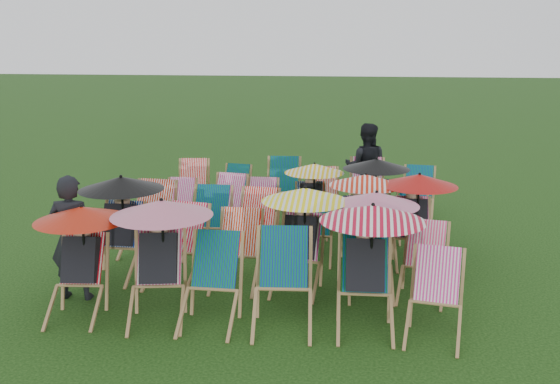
# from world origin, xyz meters

# --- Properties ---
(ground) EXTENTS (100.00, 100.00, 0.00)m
(ground) POSITION_xyz_m (0.00, 0.00, 0.00)
(ground) COLOR black
(ground) RESTS_ON ground
(deckchair_0) EXTENTS (1.06, 1.13, 1.26)m
(deckchair_0) POSITION_xyz_m (-2.02, -2.25, 0.67)
(deckchair_0) COLOR #9F7A4A
(deckchair_0) RESTS_ON ground
(deckchair_1) EXTENTS (1.14, 1.24, 1.36)m
(deckchair_1) POSITION_xyz_m (-1.09, -2.21, 0.72)
(deckchair_1) COLOR #9F7A4A
(deckchair_1) RESTS_ON ground
(deckchair_2) EXTENTS (0.64, 0.89, 0.96)m
(deckchair_2) POSITION_xyz_m (-0.48, -2.28, 0.48)
(deckchair_2) COLOR #9F7A4A
(deckchair_2) RESTS_ON ground
(deckchair_3) EXTENTS (0.76, 1.00, 1.03)m
(deckchair_3) POSITION_xyz_m (0.32, -2.23, 0.51)
(deckchair_3) COLOR #9F7A4A
(deckchair_3) RESTS_ON ground
(deckchair_4) EXTENTS (1.15, 1.21, 1.36)m
(deckchair_4) POSITION_xyz_m (1.23, -2.13, 0.72)
(deckchair_4) COLOR #9F7A4A
(deckchair_4) RESTS_ON ground
(deckchair_5) EXTENTS (0.72, 0.91, 0.90)m
(deckchair_5) POSITION_xyz_m (1.94, -2.28, 0.45)
(deckchair_5) COLOR #9F7A4A
(deckchair_5) RESTS_ON ground
(deckchair_6) EXTENTS (1.13, 1.17, 1.34)m
(deckchair_6) POSITION_xyz_m (-2.07, -0.98, 0.70)
(deckchair_6) COLOR #9F7A4A
(deckchair_6) RESTS_ON ground
(deckchair_7) EXTENTS (0.78, 0.99, 0.99)m
(deckchair_7) POSITION_xyz_m (-1.21, -1.15, 0.49)
(deckchair_7) COLOR #9F7A4A
(deckchair_7) RESTS_ON ground
(deckchair_8) EXTENTS (0.62, 0.87, 0.93)m
(deckchair_8) POSITION_xyz_m (-0.43, -1.13, 0.47)
(deckchair_8) COLOR #9F7A4A
(deckchair_8) RESTS_ON ground
(deckchair_9) EXTENTS (1.09, 1.15, 1.30)m
(deckchair_9) POSITION_xyz_m (0.39, -1.12, 0.68)
(deckchair_9) COLOR #9F7A4A
(deckchair_9) RESTS_ON ground
(deckchair_10) EXTENTS (1.07, 1.12, 1.27)m
(deckchair_10) POSITION_xyz_m (1.28, -1.10, 0.67)
(deckchair_10) COLOR #9F7A4A
(deckchair_10) RESTS_ON ground
(deckchair_11) EXTENTS (0.72, 0.90, 0.88)m
(deckchair_11) POSITION_xyz_m (1.91, -1.18, 0.44)
(deckchair_11) COLOR #9F7A4A
(deckchair_11) RESTS_ON ground
(deckchair_12) EXTENTS (0.72, 0.98, 1.02)m
(deckchair_12) POSITION_xyz_m (-2.00, -0.03, 0.51)
(deckchair_12) COLOR #9F7A4A
(deckchair_12) RESTS_ON ground
(deckchair_13) EXTENTS (0.65, 0.90, 0.97)m
(deckchair_13) POSITION_xyz_m (-1.09, -0.00, 0.48)
(deckchair_13) COLOR #9F7A4A
(deckchair_13) RESTS_ON ground
(deckchair_14) EXTENTS (0.70, 0.93, 0.96)m
(deckchair_14) POSITION_xyz_m (-0.39, -0.03, 0.48)
(deckchair_14) COLOR #9F7A4A
(deckchair_14) RESTS_ON ground
(deckchair_15) EXTENTS (0.59, 0.80, 0.84)m
(deckchair_15) POSITION_xyz_m (0.47, -0.02, 0.42)
(deckchair_15) COLOR #9F7A4A
(deckchair_15) RESTS_ON ground
(deckchair_16) EXTENTS (1.04, 1.14, 1.24)m
(deckchair_16) POSITION_xyz_m (1.16, 0.08, 0.65)
(deckchair_16) COLOR #9F7A4A
(deckchair_16) RESTS_ON ground
(deckchair_17) EXTENTS (1.07, 1.13, 1.27)m
(deckchair_17) POSITION_xyz_m (1.89, 0.04, 0.67)
(deckchair_17) COLOR #9F7A4A
(deckchair_17) RESTS_ON ground
(deckchair_18) EXTENTS (0.55, 0.77, 0.83)m
(deckchair_18) POSITION_xyz_m (-1.90, 1.11, 0.41)
(deckchair_18) COLOR #9F7A4A
(deckchair_18) RESTS_ON ground
(deckchair_19) EXTENTS (0.72, 0.92, 0.92)m
(deckchair_19) POSITION_xyz_m (-1.10, 1.13, 0.46)
(deckchair_19) COLOR #9F7A4A
(deckchair_19) RESTS_ON ground
(deckchair_20) EXTENTS (0.58, 0.81, 0.86)m
(deckchair_20) POSITION_xyz_m (-0.51, 1.15, 0.43)
(deckchair_20) COLOR #9F7A4A
(deckchair_20) RESTS_ON ground
(deckchair_21) EXTENTS (0.97, 1.04, 1.15)m
(deckchair_21) POSITION_xyz_m (0.33, 1.24, 0.61)
(deckchair_21) COLOR #9F7A4A
(deckchair_21) RESTS_ON ground
(deckchair_22) EXTENTS (1.07, 1.13, 1.26)m
(deckchair_22) POSITION_xyz_m (1.29, 1.21, 0.67)
(deckchair_22) COLOR #9F7A4A
(deckchair_22) RESTS_ON ground
(deckchair_23) EXTENTS (0.58, 0.78, 0.82)m
(deckchair_23) POSITION_xyz_m (1.96, 1.14, 0.41)
(deckchair_23) COLOR #9F7A4A
(deckchair_23) RESTS_ON ground
(deckchair_24) EXTENTS (0.73, 0.93, 0.93)m
(deckchair_24) POSITION_xyz_m (-1.98, 2.31, 0.46)
(deckchair_24) COLOR #9F7A4A
(deckchair_24) RESTS_ON ground
(deckchair_25) EXTENTS (0.67, 0.85, 0.84)m
(deckchair_25) POSITION_xyz_m (-1.24, 2.35, 0.42)
(deckchair_25) COLOR #9F7A4A
(deckchair_25) RESTS_ON ground
(deckchair_26) EXTENTS (0.71, 0.96, 1.01)m
(deckchair_26) POSITION_xyz_m (-0.30, 2.31, 0.50)
(deckchair_26) COLOR #9F7A4A
(deckchair_26) RESTS_ON ground
(deckchair_27) EXTENTS (0.65, 0.84, 0.85)m
(deckchair_27) POSITION_xyz_m (0.47, 2.33, 0.42)
(deckchair_27) COLOR #9F7A4A
(deckchair_27) RESTS_ON ground
(deckchair_28) EXTENTS (0.68, 0.94, 1.02)m
(deckchair_28) POSITION_xyz_m (1.21, 2.39, 0.51)
(deckchair_28) COLOR #9F7A4A
(deckchair_28) RESTS_ON ground
(deckchair_29) EXTENTS (0.70, 0.90, 0.90)m
(deckchair_29) POSITION_xyz_m (2.10, 2.35, 0.45)
(deckchair_29) COLOR #9F7A4A
(deckchair_29) RESTS_ON ground
(person_left) EXTENTS (0.59, 0.41, 1.55)m
(person_left) POSITION_xyz_m (-2.30, -1.81, 0.77)
(person_left) COLOR black
(person_left) RESTS_ON ground
(person_rear) EXTENTS (0.82, 0.65, 1.63)m
(person_rear) POSITION_xyz_m (1.18, 2.88, 0.81)
(person_rear) COLOR black
(person_rear) RESTS_ON ground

